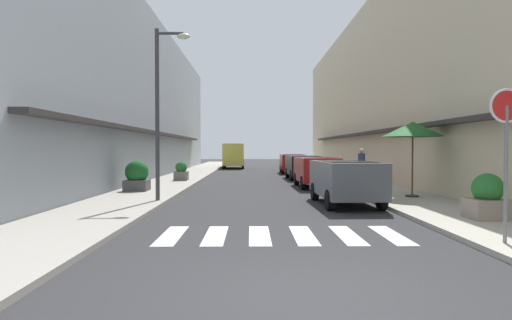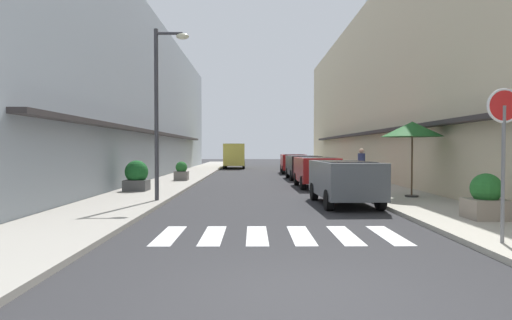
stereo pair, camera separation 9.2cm
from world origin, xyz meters
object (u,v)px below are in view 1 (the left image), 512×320
(round_street_sign, at_px, (506,125))
(planter_far, at_px, (181,172))
(parked_car_distant, at_px, (292,161))
(parked_car_far, at_px, (302,164))
(parked_car_mid, at_px, (316,169))
(cafe_umbrella, at_px, (413,130))
(street_lamp, at_px, (162,97))
(parked_car_near, at_px, (346,177))
(pedestrian_walking_near, at_px, (362,166))
(delivery_van, at_px, (234,154))
(planter_corner, at_px, (487,198))
(planter_midblock, at_px, (137,176))

(round_street_sign, relative_size, planter_far, 2.75)
(parked_car_distant, bearing_deg, parked_car_far, -90.00)
(parked_car_mid, distance_m, parked_car_distant, 12.32)
(cafe_umbrella, bearing_deg, street_lamp, -173.67)
(parked_car_near, relative_size, pedestrian_walking_near, 2.32)
(delivery_van, height_order, street_lamp, street_lamp)
(parked_car_distant, distance_m, delivery_van, 10.35)
(parked_car_near, xyz_separation_m, planter_far, (-7.05, 10.02, -0.31))
(planter_corner, bearing_deg, parked_car_mid, 104.97)
(parked_car_far, bearing_deg, cafe_umbrella, -75.93)
(cafe_umbrella, xyz_separation_m, pedestrian_walking_near, (-0.71, 4.61, -1.52))
(pedestrian_walking_near, bearing_deg, street_lamp, -79.70)
(parked_car_near, relative_size, planter_far, 3.93)
(planter_midblock, bearing_deg, delivery_van, 82.69)
(pedestrian_walking_near, bearing_deg, planter_midblock, -102.10)
(delivery_van, xyz_separation_m, round_street_sign, (6.44, -34.69, 0.92))
(delivery_van, height_order, planter_midblock, delivery_van)
(parked_car_distant, relative_size, street_lamp, 0.69)
(round_street_sign, xyz_separation_m, pedestrian_walking_near, (0.44, 12.56, -1.27))
(parked_car_distant, bearing_deg, planter_far, -128.09)
(parked_car_mid, height_order, planter_far, parked_car_mid)
(planter_midblock, bearing_deg, street_lamp, -62.96)
(planter_midblock, distance_m, pedestrian_walking_near, 10.22)
(parked_car_distant, bearing_deg, round_street_sign, -86.43)
(cafe_umbrella, bearing_deg, round_street_sign, -98.28)
(delivery_van, relative_size, round_street_sign, 1.89)
(parked_car_far, height_order, pedestrian_walking_near, pedestrian_walking_near)
(parked_car_mid, bearing_deg, cafe_umbrella, -62.51)
(parked_car_near, xyz_separation_m, parked_car_distant, (0.00, 19.02, -0.00))
(street_lamp, bearing_deg, parked_car_far, 62.73)
(planter_corner, bearing_deg, delivery_van, 103.46)
(street_lamp, distance_m, planter_far, 10.10)
(round_street_sign, height_order, planter_corner, round_street_sign)
(parked_car_far, distance_m, pedestrian_walking_near, 6.69)
(street_lamp, xyz_separation_m, planter_midblock, (-1.78, 3.49, -2.91))
(round_street_sign, bearing_deg, pedestrian_walking_near, 87.99)
(parked_car_mid, distance_m, delivery_van, 22.00)
(parked_car_mid, relative_size, parked_car_far, 0.96)
(planter_midblock, bearing_deg, round_street_sign, -47.58)
(parked_car_mid, bearing_deg, parked_car_near, -90.00)
(cafe_umbrella, bearing_deg, parked_car_far, 104.07)
(delivery_van, height_order, planter_far, delivery_van)
(parked_car_near, relative_size, cafe_umbrella, 1.50)
(delivery_van, relative_size, planter_midblock, 4.27)
(parked_car_near, relative_size, delivery_van, 0.76)
(parked_car_mid, distance_m, planter_midblock, 8.43)
(planter_midblock, bearing_deg, pedestrian_walking_near, 11.91)
(planter_corner, bearing_deg, parked_car_far, 99.80)
(cafe_umbrella, bearing_deg, planter_far, 138.72)
(delivery_van, relative_size, cafe_umbrella, 1.98)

